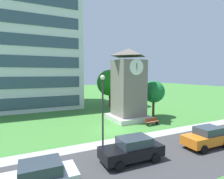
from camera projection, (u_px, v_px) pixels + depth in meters
name	position (u px, v px, depth m)	size (l,w,h in m)	color
ground_plane	(114.00, 130.00, 20.27)	(160.00, 160.00, 0.00)	#3D7A33
street_asphalt	(160.00, 158.00, 13.68)	(120.00, 7.20, 0.01)	#38383A
kerb_strip	(129.00, 139.00, 17.60)	(120.00, 1.60, 0.01)	#9E9E99
office_building	(12.00, 46.00, 33.93)	(21.95, 15.34, 22.40)	silver
clock_tower	(129.00, 89.00, 24.73)	(4.80, 4.80, 9.44)	slate
park_bench	(152.00, 121.00, 22.33)	(1.82, 0.57, 0.88)	brown
street_lamp	(103.00, 105.00, 14.34)	(0.36, 0.36, 6.05)	#333338
tree_streetside	(110.00, 83.00, 34.46)	(4.79, 4.79, 6.89)	#513823
tree_near_tower	(131.00, 84.00, 35.15)	(3.79, 3.79, 6.08)	#513823
tree_by_building	(154.00, 92.00, 26.62)	(3.13, 3.13, 5.17)	#513823
parked_car_silver	(37.00, 179.00, 9.42)	(4.13, 2.11, 1.69)	silver
parked_car_black	(132.00, 149.00, 13.14)	(4.51, 2.16, 1.69)	black
parked_car_orange	(207.00, 137.00, 15.67)	(4.23, 2.01, 1.69)	orange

